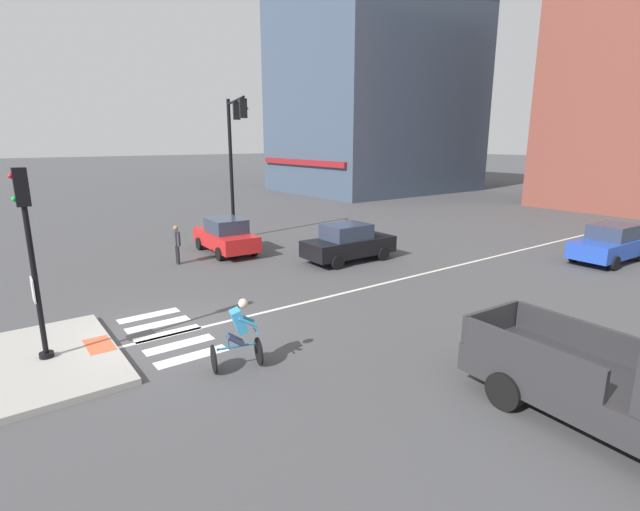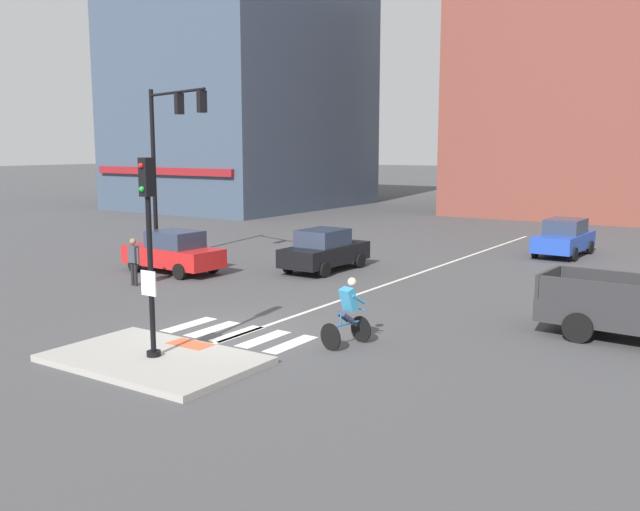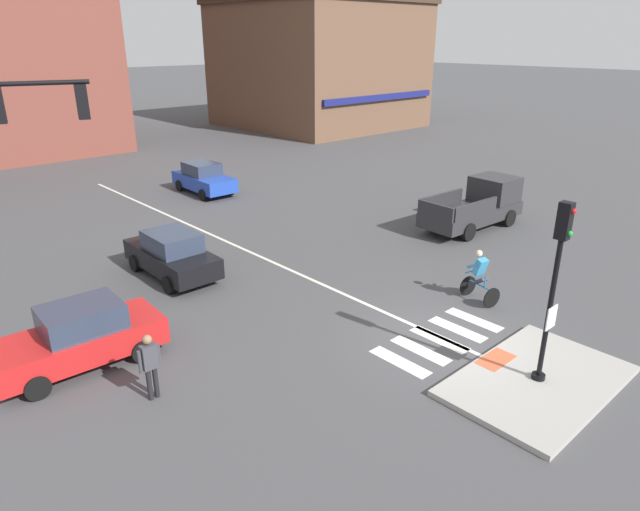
% 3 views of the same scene
% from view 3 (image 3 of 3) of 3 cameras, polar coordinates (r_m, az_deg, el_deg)
% --- Properties ---
extents(ground_plane, '(300.00, 300.00, 0.00)m').
position_cam_3_polar(ground_plane, '(16.09, 12.32, -8.47)').
color(ground_plane, '#474749').
extents(traffic_island, '(4.77, 3.00, 0.15)m').
position_cam_3_polar(traffic_island, '(14.90, 21.35, -11.85)').
color(traffic_island, '#A3A099').
rests_on(traffic_island, ground).
extents(tactile_pad_front, '(1.10, 0.60, 0.01)m').
position_cam_3_polar(tactile_pad_front, '(15.27, 17.52, -10.09)').
color(tactile_pad_front, '#DB5B38').
rests_on(tactile_pad_front, traffic_island).
extents(signal_pole, '(0.44, 0.38, 4.44)m').
position_cam_3_polar(signal_pole, '(13.65, 22.92, -2.10)').
color(signal_pole, black).
rests_on(signal_pole, traffic_island).
extents(crosswalk_stripe_a, '(0.44, 1.80, 0.01)m').
position_cam_3_polar(crosswalk_stripe_a, '(14.92, 8.16, -10.70)').
color(crosswalk_stripe_a, silver).
rests_on(crosswalk_stripe_a, ground).
extents(crosswalk_stripe_b, '(0.44, 1.80, 0.01)m').
position_cam_3_polar(crosswalk_stripe_b, '(15.51, 10.22, -9.50)').
color(crosswalk_stripe_b, silver).
rests_on(crosswalk_stripe_b, ground).
extents(crosswalk_stripe_c, '(0.44, 1.80, 0.01)m').
position_cam_3_polar(crosswalk_stripe_c, '(16.12, 12.11, -8.37)').
color(crosswalk_stripe_c, silver).
rests_on(crosswalk_stripe_c, ground).
extents(crosswalk_stripe_d, '(0.44, 1.80, 0.01)m').
position_cam_3_polar(crosswalk_stripe_d, '(16.75, 13.85, -7.32)').
color(crosswalk_stripe_d, silver).
rests_on(crosswalk_stripe_d, ground).
extents(crosswalk_stripe_e, '(0.44, 1.80, 0.01)m').
position_cam_3_polar(crosswalk_stripe_e, '(17.41, 15.46, -6.34)').
color(crosswalk_stripe_e, silver).
rests_on(crosswalk_stripe_e, ground).
extents(lane_centre_line, '(0.14, 28.00, 0.01)m').
position_cam_3_polar(lane_centre_line, '(22.71, -8.33, 0.89)').
color(lane_centre_line, silver).
rests_on(lane_centre_line, ground).
extents(building_far_block, '(15.17, 16.02, 11.32)m').
position_cam_3_polar(building_far_block, '(54.76, -0.24, 19.12)').
color(building_far_block, brown).
rests_on(building_far_block, ground).
extents(car_red_cross_left, '(4.18, 2.00, 1.64)m').
position_cam_3_polar(car_red_cross_left, '(15.51, -23.34, -7.63)').
color(car_red_cross_left, red).
rests_on(car_red_cross_left, ground).
extents(car_blue_eastbound_distant, '(1.94, 4.15, 1.64)m').
position_cam_3_polar(car_blue_eastbound_distant, '(30.90, -11.82, 7.74)').
color(car_blue_eastbound_distant, '#2347B7').
rests_on(car_blue_eastbound_distant, ground).
extents(car_black_westbound_far, '(1.89, 4.12, 1.64)m').
position_cam_3_polar(car_black_westbound_far, '(20.15, -14.90, 0.13)').
color(car_black_westbound_far, black).
rests_on(car_black_westbound_far, ground).
extents(pickup_truck_charcoal_cross_right, '(5.19, 2.24, 2.08)m').
position_cam_3_polar(pickup_truck_charcoal_cross_right, '(25.66, 15.89, 4.99)').
color(pickup_truck_charcoal_cross_right, '#2D2D30').
rests_on(pickup_truck_charcoal_cross_right, ground).
extents(cyclist, '(0.89, 1.21, 1.68)m').
position_cam_3_polar(cyclist, '(18.32, 16.02, -1.96)').
color(cyclist, black).
rests_on(cyclist, ground).
extents(pedestrian_at_curb_left, '(0.55, 0.23, 1.67)m').
position_cam_3_polar(pedestrian_at_curb_left, '(13.51, -17.00, -10.35)').
color(pedestrian_at_curb_left, black).
rests_on(pedestrian_at_curb_left, ground).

